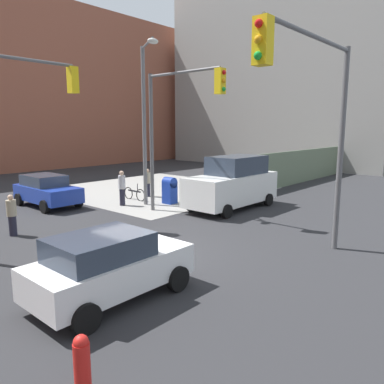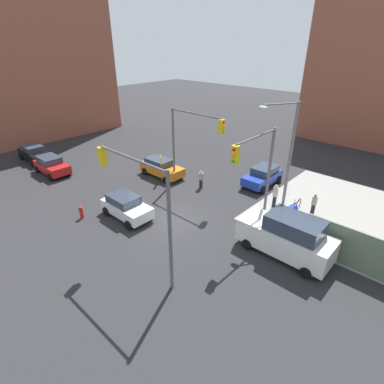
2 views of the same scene
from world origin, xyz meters
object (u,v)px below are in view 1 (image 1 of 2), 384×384
object	(u,v)px
traffic_signal_se_corner	(317,106)
pedestrian_waiting	(122,187)
sedan_blue	(47,190)
pedestrian_walking_north	(148,182)
mailbox_blue	(170,190)
van_white_delivery	(233,183)
coupe_white	(109,265)
pedestrian_crossing	(12,215)
traffic_signal_ne_corner	(176,115)
fire_hydrant	(82,362)
bicycle_leaning_on_fence	(134,194)
street_lamp_corner	(145,114)
smokestack	(164,95)

from	to	relation	value
traffic_signal_se_corner	pedestrian_waiting	world-z (taller)	traffic_signal_se_corner
sedan_blue	pedestrian_walking_north	xyz separation A→B (m)	(5.28, -1.88, 0.01)
mailbox_blue	van_white_delivery	xyz separation A→B (m)	(1.28, -3.20, 0.52)
coupe_white	pedestrian_crossing	distance (m)	7.16
traffic_signal_ne_corner	fire_hydrant	xyz separation A→B (m)	(-9.50, -7.05, -4.08)
traffic_signal_se_corner	fire_hydrant	distance (m)	8.54
bicycle_leaning_on_fence	sedan_blue	bearing A→B (deg)	152.94
street_lamp_corner	bicycle_leaning_on_fence	bearing A→B (deg)	71.07
pedestrian_waiting	traffic_signal_ne_corner	bearing A→B (deg)	-33.75
traffic_signal_ne_corner	pedestrian_waiting	bearing A→B (deg)	94.70
traffic_signal_ne_corner	fire_hydrant	bearing A→B (deg)	-143.43
mailbox_blue	pedestrian_waiting	xyz separation A→B (m)	(-2.00, 1.50, 0.20)
street_lamp_corner	pedestrian_crossing	bearing A→B (deg)	-177.70
traffic_signal_se_corner	coupe_white	distance (m)	6.98
street_lamp_corner	pedestrian_waiting	size ratio (longest dim) A/B	4.37
coupe_white	sedan_blue	bearing A→B (deg)	68.86
coupe_white	pedestrian_waiting	distance (m)	10.94
pedestrian_crossing	bicycle_leaning_on_fence	size ratio (longest dim) A/B	0.90
traffic_signal_se_corner	coupe_white	size ratio (longest dim) A/B	1.67
pedestrian_crossing	pedestrian_waiting	distance (m)	6.34
traffic_signal_se_corner	van_white_delivery	bearing A→B (deg)	51.45
coupe_white	pedestrian_walking_north	xyz separation A→B (m)	(9.60, 9.31, 0.01)
coupe_white	smokestack	bearing A→B (deg)	43.77
mailbox_blue	bicycle_leaning_on_fence	size ratio (longest dim) A/B	0.82
mailbox_blue	pedestrian_crossing	world-z (taller)	pedestrian_crossing
fire_hydrant	sedan_blue	bearing A→B (deg)	64.17
pedestrian_waiting	bicycle_leaning_on_fence	xyz separation A→B (m)	(1.40, 0.70, -0.61)
sedan_blue	van_white_delivery	world-z (taller)	van_white_delivery
sedan_blue	bicycle_leaning_on_fence	size ratio (longest dim) A/B	2.28
pedestrian_crossing	pedestrian_waiting	xyz separation A→B (m)	(6.20, 1.30, 0.15)
pedestrian_crossing	bicycle_leaning_on_fence	distance (m)	7.87
mailbox_blue	sedan_blue	size ratio (longest dim) A/B	0.36
van_white_delivery	bicycle_leaning_on_fence	world-z (taller)	van_white_delivery
street_lamp_corner	mailbox_blue	xyz separation A→B (m)	(1.19, -0.48, -3.94)
traffic_signal_ne_corner	pedestrian_waiting	size ratio (longest dim) A/B	3.55
smokestack	bicycle_leaning_on_fence	world-z (taller)	smokestack
coupe_white	pedestrian_crossing	world-z (taller)	coupe_white
smokestack	fire_hydrant	distance (m)	49.95
coupe_white	van_white_delivery	size ratio (longest dim) A/B	0.72
street_lamp_corner	pedestrian_walking_north	size ratio (longest dim) A/B	4.86
street_lamp_corner	van_white_delivery	distance (m)	5.60
traffic_signal_ne_corner	bicycle_leaning_on_fence	bearing A→B (deg)	75.80
pedestrian_waiting	bicycle_leaning_on_fence	distance (m)	1.68
traffic_signal_se_corner	fire_hydrant	size ratio (longest dim) A/B	6.91
smokestack	coupe_white	distance (m)	46.76
street_lamp_corner	pedestrian_waiting	bearing A→B (deg)	128.58
mailbox_blue	fire_hydrant	size ratio (longest dim) A/B	1.52
traffic_signal_ne_corner	street_lamp_corner	distance (m)	2.69
fire_hydrant	coupe_white	xyz separation A→B (m)	(2.20, 2.29, 0.36)
van_white_delivery	bicycle_leaning_on_fence	size ratio (longest dim) A/B	3.09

